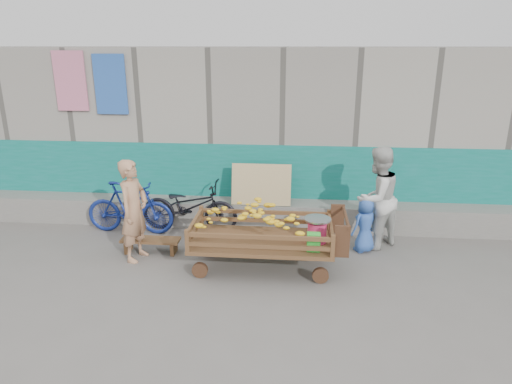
# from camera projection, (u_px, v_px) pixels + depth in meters

# --- Properties ---
(ground) EXTENTS (80.00, 80.00, 0.00)m
(ground) POSITION_uv_depth(u_px,v_px,m) (224.00, 294.00, 5.84)
(ground) COLOR #5D5A55
(ground) RESTS_ON ground
(building_wall) EXTENTS (12.00, 3.50, 3.00)m
(building_wall) POSITION_uv_depth(u_px,v_px,m) (254.00, 126.00, 9.22)
(building_wall) COLOR gray
(building_wall) RESTS_ON ground
(banana_cart) EXTENTS (2.15, 0.98, 0.92)m
(banana_cart) POSITION_uv_depth(u_px,v_px,m) (259.00, 227.00, 6.34)
(banana_cart) COLOR brown
(banana_cart) RESTS_ON ground
(bench) EXTENTS (0.89, 0.27, 0.22)m
(bench) POSITION_uv_depth(u_px,v_px,m) (151.00, 242.00, 6.97)
(bench) COLOR brown
(bench) RESTS_ON ground
(vendor_man) EXTENTS (0.48, 0.62, 1.52)m
(vendor_man) POSITION_uv_depth(u_px,v_px,m) (134.00, 211.00, 6.59)
(vendor_man) COLOR tan
(vendor_man) RESTS_ON ground
(woman) EXTENTS (0.99, 0.97, 1.61)m
(woman) POSITION_uv_depth(u_px,v_px,m) (377.00, 198.00, 6.98)
(woman) COLOR beige
(woman) RESTS_ON ground
(child) EXTENTS (0.50, 0.46, 0.86)m
(child) POSITION_uv_depth(u_px,v_px,m) (365.00, 225.00, 6.93)
(child) COLOR #3058AE
(child) RESTS_ON ground
(bicycle_dark) EXTENTS (1.69, 0.68, 0.87)m
(bicycle_dark) POSITION_uv_depth(u_px,v_px,m) (189.00, 206.00, 7.72)
(bicycle_dark) COLOR black
(bicycle_dark) RESTS_ON ground
(bicycle_blue) EXTENTS (1.50, 0.48, 0.89)m
(bicycle_blue) POSITION_uv_depth(u_px,v_px,m) (130.00, 208.00, 7.61)
(bicycle_blue) COLOR navy
(bicycle_blue) RESTS_ON ground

